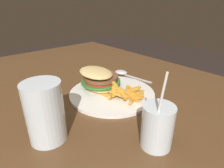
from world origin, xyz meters
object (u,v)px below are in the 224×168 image
juice_glass (157,128)px  beer_glass (45,113)px  spoon (122,73)px  meal_plate_near (106,85)px

juice_glass → beer_glass: bearing=43.5°
beer_glass → spoon: (0.18, -0.42, -0.06)m
meal_plate_near → juice_glass: juice_glass is taller
juice_glass → meal_plate_near: bearing=-16.5°
beer_glass → spoon: beer_glass is taller
juice_glass → spoon: juice_glass is taller
juice_glass → spoon: (0.36, -0.25, -0.04)m
juice_glass → spoon: bearing=-34.3°
meal_plate_near → spoon: size_ratio=1.58×
meal_plate_near → spoon: bearing=-62.5°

